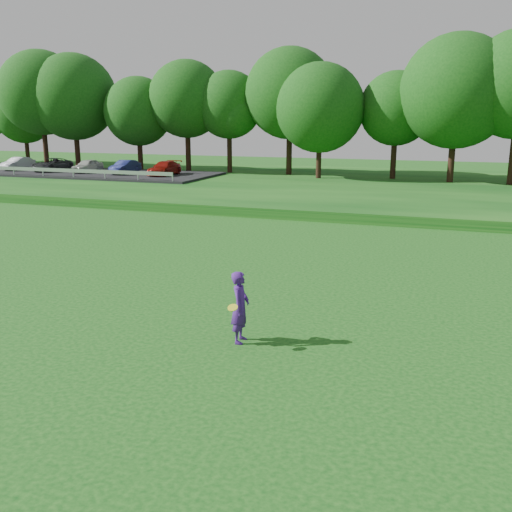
% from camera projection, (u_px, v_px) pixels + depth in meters
% --- Properties ---
extents(ground, '(140.00, 140.00, 0.00)m').
position_uv_depth(ground, '(100.00, 341.00, 14.87)').
color(ground, '#0D4411').
rests_on(ground, ground).
extents(berm, '(130.00, 30.00, 0.60)m').
position_uv_depth(berm, '(347.00, 186.00, 45.92)').
color(berm, '#0D4411').
rests_on(berm, ground).
extents(walking_path, '(130.00, 1.60, 0.04)m').
position_uv_depth(walking_path, '(301.00, 218.00, 33.17)').
color(walking_path, gray).
rests_on(walking_path, ground).
extents(treeline, '(104.00, 7.00, 15.00)m').
position_uv_depth(treeline, '(360.00, 88.00, 47.74)').
color(treeline, '#10440F').
rests_on(treeline, berm).
extents(parking_lot, '(24.00, 9.00, 1.38)m').
position_uv_depth(parking_lot, '(87.00, 170.00, 52.49)').
color(parking_lot, black).
rests_on(parking_lot, berm).
extents(woman, '(0.52, 1.00, 1.89)m').
position_uv_depth(woman, '(240.00, 307.00, 14.62)').
color(woman, '#441A78').
rests_on(woman, ground).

